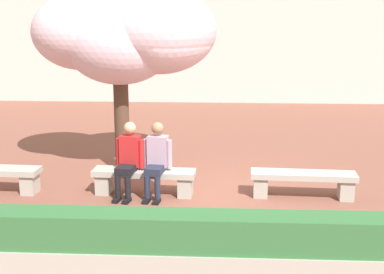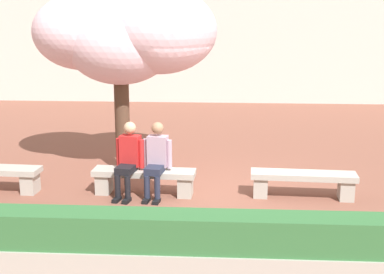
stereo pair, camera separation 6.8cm
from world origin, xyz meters
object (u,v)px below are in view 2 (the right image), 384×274
at_px(stone_bench_center, 303,181).
at_px(person_seated_right, 157,157).
at_px(cherry_tree_main, 125,36).
at_px(person_seated_left, 129,156).
at_px(stone_bench_near_west, 144,178).

xyz_separation_m(stone_bench_center, person_seated_right, (-2.52, -0.05, 0.40)).
bearing_deg(person_seated_right, stone_bench_center, 1.20).
bearing_deg(cherry_tree_main, person_seated_left, -79.62).
xyz_separation_m(stone_bench_near_west, person_seated_right, (0.23, -0.05, 0.40)).
distance_m(stone_bench_near_west, person_seated_left, 0.47).
bearing_deg(cherry_tree_main, stone_bench_near_west, -70.25).
height_order(stone_bench_center, person_seated_left, person_seated_left).
bearing_deg(stone_bench_center, stone_bench_near_west, 180.00).
bearing_deg(person_seated_right, person_seated_left, 179.91).
distance_m(stone_bench_center, person_seated_left, 3.03).
bearing_deg(stone_bench_center, person_seated_right, -178.80).
relative_size(stone_bench_center, person_seated_left, 1.40).
distance_m(person_seated_right, cherry_tree_main, 2.63).
relative_size(person_seated_left, cherry_tree_main, 0.36).
relative_size(person_seated_left, person_seated_right, 1.00).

